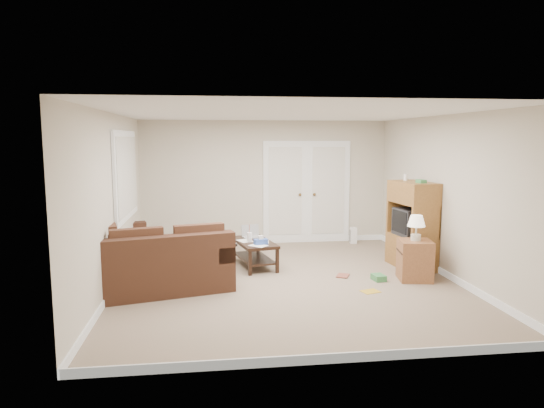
{
  "coord_description": "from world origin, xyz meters",
  "views": [
    {
      "loc": [
        -1.12,
        -7.03,
        2.14
      ],
      "look_at": [
        -0.15,
        0.58,
        1.1
      ],
      "focal_mm": 32.0,
      "sensor_mm": 36.0,
      "label": 1
    }
  ],
  "objects": [
    {
      "name": "floor_magazine",
      "position": [
        1.09,
        -0.67,
        0.0
      ],
      "size": [
        0.3,
        0.26,
        0.01
      ],
      "primitive_type": "cube",
      "rotation": [
        0.0,
        0.0,
        0.31
      ],
      "color": "gold",
      "rests_on": "floor"
    },
    {
      "name": "tv_armoire",
      "position": [
        2.19,
        0.53,
        0.73
      ],
      "size": [
        0.59,
        0.95,
        1.54
      ],
      "rotation": [
        0.0,
        0.0,
        0.11
      ],
      "color": "brown",
      "rests_on": "floor"
    },
    {
      "name": "wall_back",
      "position": [
        0.0,
        2.75,
        1.25
      ],
      "size": [
        5.0,
        0.02,
        2.5
      ],
      "primitive_type": "cube",
      "color": "beige",
      "rests_on": "floor"
    },
    {
      "name": "floor_book",
      "position": [
        0.83,
        0.17,
        0.01
      ],
      "size": [
        0.27,
        0.3,
        0.02
      ],
      "primitive_type": "imported",
      "rotation": [
        0.0,
        0.0,
        -0.46
      ],
      "color": "brown",
      "rests_on": "floor"
    },
    {
      "name": "ceiling",
      "position": [
        0.0,
        0.0,
        2.5
      ],
      "size": [
        5.0,
        5.5,
        0.02
      ],
      "primitive_type": "cube",
      "color": "white",
      "rests_on": "wall_back"
    },
    {
      "name": "wall_front",
      "position": [
        0.0,
        -2.75,
        1.25
      ],
      "size": [
        5.0,
        0.02,
        2.5
      ],
      "primitive_type": "cube",
      "color": "beige",
      "rests_on": "floor"
    },
    {
      "name": "baseboards",
      "position": [
        0.0,
        0.0,
        0.05
      ],
      "size": [
        5.0,
        5.5,
        0.1
      ],
      "primitive_type": null,
      "color": "silver",
      "rests_on": "floor"
    },
    {
      "name": "wall_left",
      "position": [
        -2.5,
        0.0,
        1.25
      ],
      "size": [
        0.02,
        5.5,
        2.5
      ],
      "primitive_type": "cube",
      "color": "beige",
      "rests_on": "floor"
    },
    {
      "name": "sectional_sofa",
      "position": [
        -2.17,
        0.33,
        0.33
      ],
      "size": [
        2.44,
        2.88,
        0.85
      ],
      "rotation": [
        0.0,
        0.0,
        0.25
      ],
      "color": "#43271A",
      "rests_on": "floor"
    },
    {
      "name": "floor_greenbox",
      "position": [
        1.39,
        -0.16,
        0.04
      ],
      "size": [
        0.19,
        0.24,
        0.09
      ],
      "primitive_type": "cube",
      "rotation": [
        0.0,
        0.0,
        0.12
      ],
      "color": "#3C8447",
      "rests_on": "floor"
    },
    {
      "name": "coffee_table",
      "position": [
        -0.41,
        0.91,
        0.24
      ],
      "size": [
        0.75,
        1.16,
        0.73
      ],
      "rotation": [
        0.0,
        0.0,
        0.22
      ],
      "color": "black",
      "rests_on": "floor"
    },
    {
      "name": "window_left",
      "position": [
        -2.46,
        1.0,
        1.55
      ],
      "size": [
        0.05,
        1.92,
        1.42
      ],
      "color": "silver",
      "rests_on": "wall_left"
    },
    {
      "name": "french_doors",
      "position": [
        0.85,
        2.71,
        1.04
      ],
      "size": [
        1.8,
        0.05,
        2.13
      ],
      "color": "silver",
      "rests_on": "floor"
    },
    {
      "name": "side_cabinet",
      "position": [
        1.94,
        -0.19,
        0.36
      ],
      "size": [
        0.55,
        0.55,
        1.0
      ],
      "rotation": [
        0.0,
        0.0,
        -0.18
      ],
      "color": "#905A35",
      "rests_on": "floor"
    },
    {
      "name": "floor",
      "position": [
        0.0,
        0.0,
        0.0
      ],
      "size": [
        5.5,
        5.5,
        0.0
      ],
      "primitive_type": "plane",
      "color": "gray",
      "rests_on": "ground"
    },
    {
      "name": "wall_right",
      "position": [
        2.5,
        0.0,
        1.25
      ],
      "size": [
        0.02,
        5.5,
        2.5
      ],
      "primitive_type": "cube",
      "color": "beige",
      "rests_on": "floor"
    },
    {
      "name": "space_heater",
      "position": [
        1.78,
        2.45,
        0.16
      ],
      "size": [
        0.13,
        0.11,
        0.33
      ],
      "primitive_type": "cube",
      "rotation": [
        0.0,
        0.0,
        -0.03
      ],
      "color": "white",
      "rests_on": "floor"
    }
  ]
}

